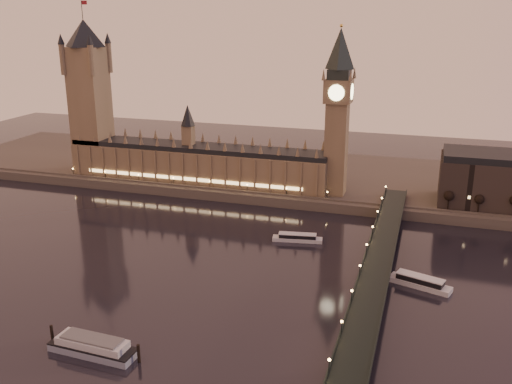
{
  "coord_description": "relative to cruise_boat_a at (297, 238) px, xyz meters",
  "views": [
    {
      "loc": [
        109.9,
        -224.57,
        117.14
      ],
      "look_at": [
        28.6,
        35.0,
        30.6
      ],
      "focal_mm": 40.0,
      "sensor_mm": 36.0,
      "label": 1
    }
  ],
  "objects": [
    {
      "name": "palace_of_westminster",
      "position": [
        -86.87,
        69.98,
        19.84
      ],
      "size": [
        180.0,
        26.62,
        52.0
      ],
      "color": "brown",
      "rests_on": "ground"
    },
    {
      "name": "westminster_bridge",
      "position": [
        44.87,
        -51.02,
        3.65
      ],
      "size": [
        13.2,
        260.0,
        15.3
      ],
      "color": "black",
      "rests_on": "ground"
    },
    {
      "name": "victoria_tower",
      "position": [
        -166.74,
        69.98,
        63.93
      ],
      "size": [
        31.68,
        31.68,
        118.0
      ],
      "color": "brown",
      "rests_on": "ground"
    },
    {
      "name": "moored_barge",
      "position": [
        -45.52,
        -124.03,
        1.07
      ],
      "size": [
        37.87,
        10.8,
        6.95
      ],
      "rotation": [
        0.0,
        0.0,
        -0.05
      ],
      "color": "gray",
      "rests_on": "ground"
    },
    {
      "name": "bare_tree_1",
      "position": [
        94.48,
        57.98,
        13.39
      ],
      "size": [
        6.1,
        6.1,
        12.39
      ],
      "color": "black",
      "rests_on": "ground"
    },
    {
      "name": "bare_tree_0",
      "position": [
        77.84,
        57.98,
        13.39
      ],
      "size": [
        6.1,
        6.1,
        12.39
      ],
      "color": "black",
      "rests_on": "ground"
    },
    {
      "name": "far_embankment",
      "position": [
        -16.74,
        113.98,
        1.14
      ],
      "size": [
        560.0,
        130.0,
        6.0
      ],
      "primitive_type": "cube",
      "color": "#423D35",
      "rests_on": "ground"
    },
    {
      "name": "big_ben",
      "position": [
        7.25,
        69.97,
        62.09
      ],
      "size": [
        17.68,
        17.68,
        104.0
      ],
      "color": "brown",
      "rests_on": "ground"
    },
    {
      "name": "cruise_boat_a",
      "position": [
        0.0,
        0.0,
        0.0
      ],
      "size": [
        27.0,
        9.89,
        4.23
      ],
      "rotation": [
        0.0,
        0.0,
        0.16
      ],
      "color": "silver",
      "rests_on": "ground"
    },
    {
      "name": "ground",
      "position": [
        -46.74,
        -51.02,
        -1.86
      ],
      "size": [
        700.0,
        700.0,
        0.0
      ],
      "primitive_type": "plane",
      "color": "black",
      "rests_on": "ground"
    },
    {
      "name": "cruise_boat_b",
      "position": [
        64.27,
        -35.17,
        0.38
      ],
      "size": [
        28.38,
        15.02,
        5.09
      ],
      "rotation": [
        0.0,
        0.0,
        -0.31
      ],
      "color": "silver",
      "rests_on": "ground"
    }
  ]
}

